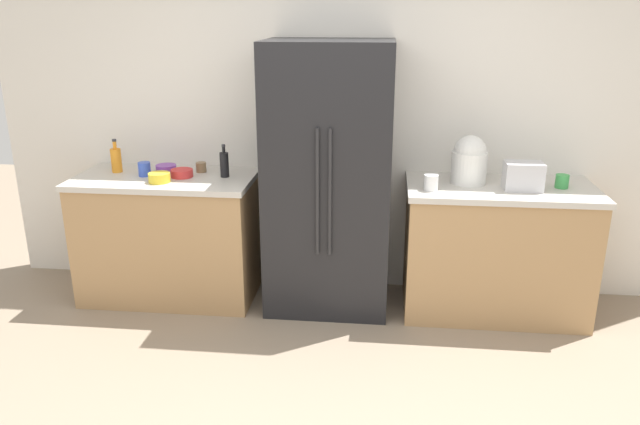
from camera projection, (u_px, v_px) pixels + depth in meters
kitchen_back_panel at (348, 98)px, 4.39m from camera, size 5.23×0.10×2.86m
counter_left at (170, 236)px, 4.47m from camera, size 1.27×0.67×0.92m
counter_right at (495, 249)px, 4.23m from camera, size 1.26×0.67×0.92m
refrigerator at (329, 180)px, 4.19m from camera, size 0.85×0.66×1.85m
toaster at (523, 176)px, 3.98m from camera, size 0.24×0.17×0.18m
rice_cooker at (469, 160)px, 4.10m from camera, size 0.24×0.24×0.33m
bottle_a at (116, 160)px, 4.40m from camera, size 0.07×0.07×0.24m
bottle_b at (224, 164)px, 4.28m from camera, size 0.06×0.06×0.23m
cup_a at (562, 181)px, 4.03m from camera, size 0.09×0.09×0.09m
cup_b at (144, 169)px, 4.31m from camera, size 0.09×0.09×0.10m
cup_c at (431, 182)px, 3.97m from camera, size 0.09×0.09×0.10m
cup_d at (201, 167)px, 4.42m from camera, size 0.07×0.07×0.07m
bowl_a at (166, 168)px, 4.45m from camera, size 0.15×0.15×0.05m
bowl_b at (159, 178)px, 4.16m from camera, size 0.15×0.15×0.06m
bowl_c at (182, 173)px, 4.30m from camera, size 0.16×0.16×0.05m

